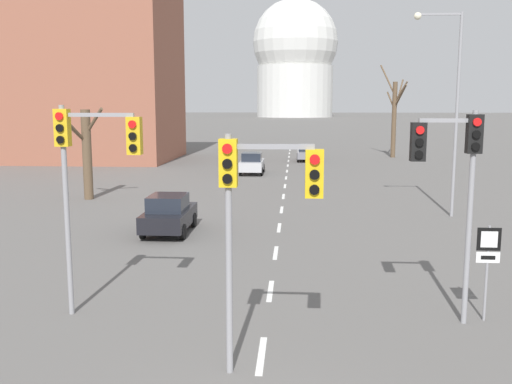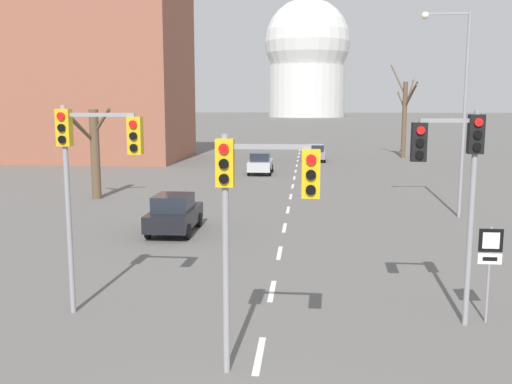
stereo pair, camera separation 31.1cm
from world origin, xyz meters
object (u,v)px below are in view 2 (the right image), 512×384
(traffic_signal_near_right, at_px, (455,165))
(traffic_signal_centre_tall, at_px, (255,195))
(street_lamp_right, at_px, (458,96))
(traffic_signal_near_left, at_px, (89,157))
(sedan_mid_centre, at_px, (260,163))
(route_sign_post, at_px, (490,258))
(sedan_near_left, at_px, (316,153))
(sedan_near_right, at_px, (174,213))

(traffic_signal_near_right, relative_size, traffic_signal_centre_tall, 1.09)
(traffic_signal_centre_tall, xyz_separation_m, street_lamp_right, (8.27, 17.67, 2.20))
(traffic_signal_near_right, xyz_separation_m, traffic_signal_near_left, (-9.29, -0.06, 0.11))
(street_lamp_right, distance_m, sedan_mid_centre, 20.97)
(traffic_signal_near_right, height_order, route_sign_post, traffic_signal_near_right)
(sedan_near_left, bearing_deg, sedan_near_right, -101.32)
(traffic_signal_near_left, distance_m, traffic_signal_centre_tall, 5.57)
(sedan_mid_centre, bearing_deg, sedan_near_right, -95.20)
(route_sign_post, xyz_separation_m, street_lamp_right, (2.57, 14.31, 4.28))
(traffic_signal_centre_tall, xyz_separation_m, sedan_near_left, (1.82, 45.86, -2.97))
(sedan_near_right, distance_m, sedan_mid_centre, 21.87)
(sedan_near_right, bearing_deg, traffic_signal_near_right, -46.03)
(traffic_signal_centre_tall, distance_m, sedan_mid_centre, 34.95)
(sedan_near_left, bearing_deg, traffic_signal_near_left, -98.55)
(traffic_signal_near_right, relative_size, traffic_signal_near_left, 0.98)
(route_sign_post, distance_m, sedan_mid_centre, 32.51)
(traffic_signal_near_left, bearing_deg, sedan_near_right, 90.93)
(traffic_signal_near_left, height_order, sedan_near_left, traffic_signal_near_left)
(traffic_signal_near_right, relative_size, sedan_near_left, 1.23)
(street_lamp_right, distance_m, sedan_near_left, 29.38)
(traffic_signal_near_left, distance_m, sedan_mid_centre, 31.87)
(traffic_signal_near_left, xyz_separation_m, sedan_near_left, (6.43, 42.78, -3.40))
(route_sign_post, distance_m, street_lamp_right, 15.16)
(sedan_near_right, xyz_separation_m, sedan_mid_centre, (1.98, 21.78, 0.02))
(sedan_near_right, bearing_deg, route_sign_post, -42.43)
(traffic_signal_near_left, height_order, sedan_mid_centre, traffic_signal_near_left)
(traffic_signal_near_right, distance_m, sedan_near_right, 14.00)
(sedan_near_left, distance_m, sedan_mid_centre, 12.06)
(traffic_signal_near_right, bearing_deg, sedan_near_right, 133.97)
(street_lamp_right, relative_size, sedan_near_right, 2.48)
(traffic_signal_centre_tall, relative_size, sedan_mid_centre, 1.21)
(route_sign_post, bearing_deg, traffic_signal_centre_tall, -149.57)
(traffic_signal_near_left, relative_size, traffic_signal_centre_tall, 1.11)
(traffic_signal_centre_tall, relative_size, sedan_near_right, 1.24)
(traffic_signal_centre_tall, height_order, sedan_mid_centre, traffic_signal_centre_tall)
(street_lamp_right, bearing_deg, sedan_near_right, -160.09)
(route_sign_post, xyz_separation_m, sedan_near_left, (-3.89, 42.50, -0.89))
(sedan_near_left, bearing_deg, route_sign_post, -84.77)
(traffic_signal_near_left, xyz_separation_m, sedan_near_right, (-0.16, 9.86, -3.39))
(traffic_signal_near_left, xyz_separation_m, street_lamp_right, (12.89, 14.59, 1.77))
(sedan_mid_centre, bearing_deg, sedan_near_left, 67.52)
(street_lamp_right, bearing_deg, traffic_signal_centre_tall, -115.10)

